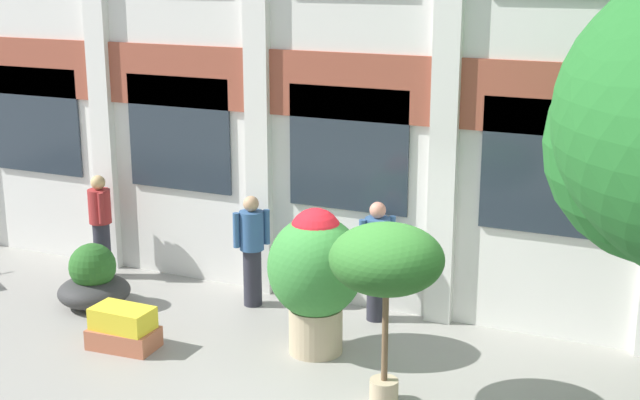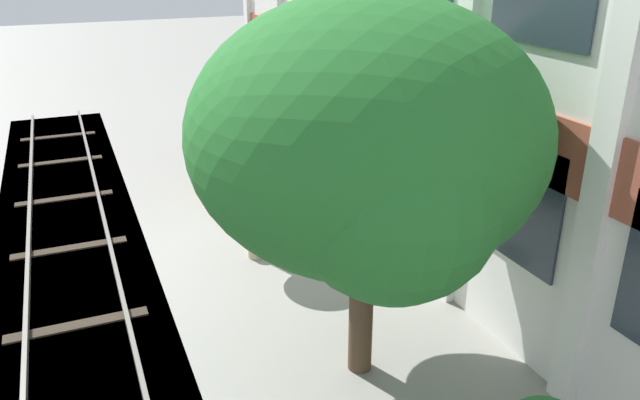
{
  "view_description": "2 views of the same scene",
  "coord_description": "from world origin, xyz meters",
  "px_view_note": "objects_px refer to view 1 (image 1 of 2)",
  "views": [
    {
      "loc": [
        3.21,
        -8.39,
        4.73
      ],
      "look_at": [
        -1.33,
        1.54,
        1.78
      ],
      "focal_mm": 50.0,
      "sensor_mm": 36.0,
      "label": 1
    },
    {
      "loc": [
        10.19,
        -2.88,
        5.46
      ],
      "look_at": [
        1.34,
        0.82,
        1.48
      ],
      "focal_mm": 35.0,
      "sensor_mm": 36.0,
      "label": 2
    }
  ],
  "objects_px": {
    "potted_plant_terracotta_small": "(387,262)",
    "potted_plant_square_trough": "(123,329)",
    "potted_plant_fluted_column": "(316,270)",
    "resident_by_doorway": "(377,257)",
    "potted_plant_wide_bowl": "(93,281)",
    "resident_watching_tracks": "(101,223)",
    "resident_near_plants": "(252,247)"
  },
  "relations": [
    {
      "from": "potted_plant_wide_bowl",
      "to": "potted_plant_fluted_column",
      "type": "distance_m",
      "value": 3.56
    },
    {
      "from": "potted_plant_terracotta_small",
      "to": "resident_near_plants",
      "type": "bearing_deg",
      "value": 144.46
    },
    {
      "from": "potted_plant_square_trough",
      "to": "potted_plant_fluted_column",
      "type": "relative_size",
      "value": 0.47
    },
    {
      "from": "potted_plant_square_trough",
      "to": "resident_watching_tracks",
      "type": "bearing_deg",
      "value": 132.91
    },
    {
      "from": "potted_plant_square_trough",
      "to": "resident_near_plants",
      "type": "relative_size",
      "value": 0.55
    },
    {
      "from": "potted_plant_square_trough",
      "to": "resident_watching_tracks",
      "type": "xyz_separation_m",
      "value": [
        -1.88,
        2.02,
        0.61
      ]
    },
    {
      "from": "potted_plant_terracotta_small",
      "to": "resident_near_plants",
      "type": "height_order",
      "value": "potted_plant_terracotta_small"
    },
    {
      "from": "resident_watching_tracks",
      "to": "resident_near_plants",
      "type": "height_order",
      "value": "resident_watching_tracks"
    },
    {
      "from": "potted_plant_terracotta_small",
      "to": "potted_plant_square_trough",
      "type": "bearing_deg",
      "value": -179.66
    },
    {
      "from": "potted_plant_wide_bowl",
      "to": "resident_watching_tracks",
      "type": "height_order",
      "value": "resident_watching_tracks"
    },
    {
      "from": "potted_plant_fluted_column",
      "to": "resident_by_doorway",
      "type": "relative_size",
      "value": 1.12
    },
    {
      "from": "resident_by_doorway",
      "to": "potted_plant_terracotta_small",
      "type": "bearing_deg",
      "value": -23.46
    },
    {
      "from": "potted_plant_terracotta_small",
      "to": "resident_near_plants",
      "type": "relative_size",
      "value": 1.28
    },
    {
      "from": "potted_plant_square_trough",
      "to": "resident_near_plants",
      "type": "xyz_separation_m",
      "value": [
        0.78,
        1.95,
        0.6
      ]
    },
    {
      "from": "potted_plant_terracotta_small",
      "to": "potted_plant_wide_bowl",
      "type": "xyz_separation_m",
      "value": [
        -4.73,
        0.98,
        -1.27
      ]
    },
    {
      "from": "potted_plant_wide_bowl",
      "to": "resident_near_plants",
      "type": "relative_size",
      "value": 0.64
    },
    {
      "from": "potted_plant_wide_bowl",
      "to": "resident_watching_tracks",
      "type": "bearing_deg",
      "value": 121.75
    },
    {
      "from": "resident_by_doorway",
      "to": "resident_near_plants",
      "type": "bearing_deg",
      "value": -129.47
    },
    {
      "from": "potted_plant_square_trough",
      "to": "potted_plant_wide_bowl",
      "type": "bearing_deg",
      "value": 141.29
    },
    {
      "from": "potted_plant_square_trough",
      "to": "resident_by_doorway",
      "type": "xyz_separation_m",
      "value": [
        2.56,
        2.18,
        0.63
      ]
    },
    {
      "from": "potted_plant_square_trough",
      "to": "resident_by_doorway",
      "type": "height_order",
      "value": "resident_by_doorway"
    },
    {
      "from": "potted_plant_square_trough",
      "to": "potted_plant_terracotta_small",
      "type": "bearing_deg",
      "value": 0.34
    },
    {
      "from": "resident_by_doorway",
      "to": "potted_plant_fluted_column",
      "type": "bearing_deg",
      "value": -60.57
    },
    {
      "from": "resident_watching_tracks",
      "to": "resident_by_doorway",
      "type": "bearing_deg",
      "value": 136.92
    },
    {
      "from": "potted_plant_square_trough",
      "to": "resident_watching_tracks",
      "type": "height_order",
      "value": "resident_watching_tracks"
    },
    {
      "from": "resident_watching_tracks",
      "to": "resident_near_plants",
      "type": "relative_size",
      "value": 1.01
    },
    {
      "from": "potted_plant_fluted_column",
      "to": "potted_plant_terracotta_small",
      "type": "bearing_deg",
      "value": -35.5
    },
    {
      "from": "potted_plant_square_trough",
      "to": "resident_near_plants",
      "type": "bearing_deg",
      "value": 68.21
    },
    {
      "from": "potted_plant_wide_bowl",
      "to": "potted_plant_fluted_column",
      "type": "relative_size",
      "value": 0.55
    },
    {
      "from": "potted_plant_wide_bowl",
      "to": "resident_near_plants",
      "type": "bearing_deg",
      "value": 25.22
    },
    {
      "from": "potted_plant_terracotta_small",
      "to": "potted_plant_fluted_column",
      "type": "bearing_deg",
      "value": 144.5
    },
    {
      "from": "resident_near_plants",
      "to": "potted_plant_wide_bowl",
      "type": "bearing_deg",
      "value": -110.41
    }
  ]
}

